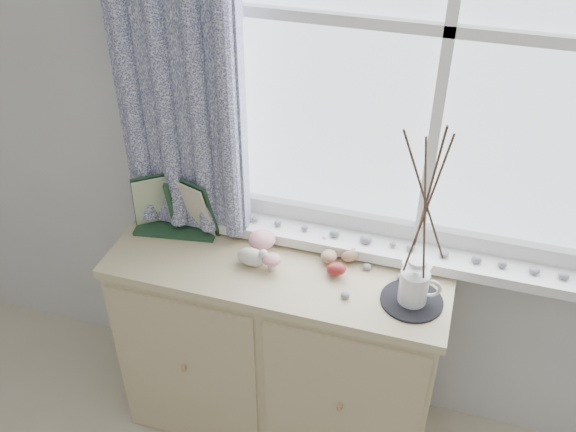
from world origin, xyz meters
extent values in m
cube|color=silver|center=(0.00, 2.00, 1.30)|extent=(4.00, 0.04, 2.60)
cube|color=white|center=(0.30, 2.00, 1.65)|extent=(1.30, 0.01, 1.40)
cube|color=white|center=(0.30, 1.92, 0.88)|extent=(1.45, 0.16, 0.04)
cube|color=#090C33|center=(-0.52, 1.87, 1.68)|extent=(0.44, 0.06, 1.61)
cube|color=tan|center=(-0.15, 1.75, 0.41)|extent=(1.17, 0.43, 0.81)
cube|color=tan|center=(-0.15, 1.75, 0.83)|extent=(1.20, 0.45, 0.03)
cube|color=#C5AD88|center=(-0.44, 1.53, 0.41)|extent=(0.55, 0.01, 0.75)
cube|color=#C5AD88|center=(0.14, 1.53, 0.41)|extent=(0.55, 0.01, 0.75)
cylinder|color=silver|center=(-0.22, 1.79, 0.88)|extent=(0.03, 0.03, 0.06)
ellipsoid|color=#A20509|center=(-0.22, 1.79, 0.91)|extent=(0.10, 0.10, 0.05)
cylinder|color=silver|center=(-0.16, 1.72, 0.87)|extent=(0.03, 0.03, 0.04)
ellipsoid|color=#A20509|center=(-0.16, 1.72, 0.89)|extent=(0.07, 0.07, 0.04)
ellipsoid|color=tan|center=(0.02, 1.81, 0.88)|extent=(0.06, 0.04, 0.07)
ellipsoid|color=tan|center=(-0.02, 1.88, 0.88)|extent=(0.06, 0.04, 0.07)
ellipsoid|color=maroon|center=(0.06, 1.75, 0.88)|extent=(0.06, 0.04, 0.07)
ellipsoid|color=tan|center=(0.09, 1.84, 0.88)|extent=(0.06, 0.04, 0.07)
cylinder|color=black|center=(0.32, 1.70, 0.85)|extent=(0.20, 0.20, 0.01)
cylinder|color=white|center=(0.32, 1.70, 0.92)|extent=(0.10, 0.10, 0.11)
cone|color=white|center=(0.32, 1.70, 0.99)|extent=(0.09, 0.09, 0.04)
cylinder|color=white|center=(0.32, 1.70, 1.01)|extent=(0.06, 0.06, 0.03)
torus|color=white|center=(0.37, 1.70, 0.92)|extent=(0.07, 0.02, 0.07)
ellipsoid|color=gray|center=(0.11, 1.65, 0.86)|extent=(0.03, 0.03, 0.02)
ellipsoid|color=gray|center=(0.15, 1.81, 0.86)|extent=(0.03, 0.03, 0.02)
ellipsoid|color=gray|center=(0.33, 1.67, 0.86)|extent=(0.03, 0.03, 0.02)
ellipsoid|color=gray|center=(0.03, 1.85, 0.86)|extent=(0.03, 0.03, 0.02)
ellipsoid|color=gray|center=(0.27, 1.79, 0.86)|extent=(0.03, 0.03, 0.02)
camera|label=1|loc=(0.38, 0.13, 2.29)|focal=40.00mm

